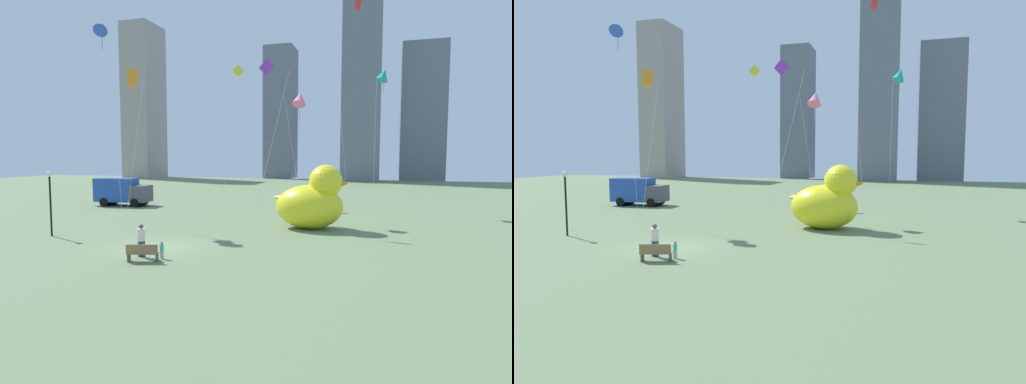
% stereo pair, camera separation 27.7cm
% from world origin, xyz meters
% --- Properties ---
extents(ground_plane, '(140.00, 140.00, 0.00)m').
position_xyz_m(ground_plane, '(0.00, 0.00, 0.00)').
color(ground_plane, '#697D55').
extents(park_bench, '(1.62, 0.88, 0.90)m').
position_xyz_m(park_bench, '(1.01, -3.06, 0.47)').
color(park_bench, olive).
rests_on(park_bench, ground).
extents(person_adult, '(0.42, 0.42, 1.72)m').
position_xyz_m(person_adult, '(0.39, -2.13, 0.95)').
color(person_adult, '#38476B').
rests_on(person_adult, ground).
extents(person_child, '(0.22, 0.22, 0.88)m').
position_xyz_m(person_child, '(1.60, -2.20, 0.48)').
color(person_child, silver).
rests_on(person_child, ground).
extents(giant_inflatable_duck, '(5.53, 3.55, 4.59)m').
position_xyz_m(giant_inflatable_duck, '(7.51, 8.76, 1.95)').
color(giant_inflatable_duck, yellow).
rests_on(giant_inflatable_duck, ground).
extents(lamppost, '(0.38, 0.38, 4.23)m').
position_xyz_m(lamppost, '(-8.27, 1.18, 2.99)').
color(lamppost, black).
rests_on(lamppost, ground).
extents(box_truck, '(5.74, 2.75, 2.85)m').
position_xyz_m(box_truck, '(-13.55, 16.93, 1.44)').
color(box_truck, '#264CA5').
rests_on(box_truck, ground).
extents(city_skyline, '(67.62, 18.01, 36.02)m').
position_xyz_m(city_skyline, '(-3.90, 70.23, 16.02)').
color(city_skyline, '#9E938C').
rests_on(city_skyline, ground).
extents(kite_teal, '(1.79, 1.76, 13.35)m').
position_xyz_m(kite_teal, '(12.15, 20.64, 12.62)').
color(kite_teal, silver).
rests_on(kite_teal, ground).
extents(kite_blue, '(1.87, 2.01, 15.99)m').
position_xyz_m(kite_blue, '(-9.04, 8.14, 15.17)').
color(kite_blue, silver).
rests_on(kite_blue, ground).
extents(kite_pink, '(1.69, 1.87, 10.47)m').
position_xyz_m(kite_pink, '(5.82, 12.61, 9.71)').
color(kite_pink, silver).
rests_on(kite_pink, ground).
extents(kite_yellow, '(2.26, 2.26, 14.79)m').
position_xyz_m(kite_yellow, '(-2.77, 22.46, 13.40)').
color(kite_yellow, silver).
rests_on(kite_yellow, ground).
extents(kite_orange, '(1.43, 1.48, 11.28)m').
position_xyz_m(kite_orange, '(-4.81, 5.59, 10.62)').
color(kite_orange, silver).
rests_on(kite_orange, ground).
extents(kite_purple, '(2.87, 1.63, 12.25)m').
position_xyz_m(kite_purple, '(4.01, 9.43, 11.08)').
color(kite_purple, silver).
rests_on(kite_purple, ground).
extents(kite_red, '(2.97, 3.04, 21.31)m').
position_xyz_m(kite_red, '(9.44, 24.75, 20.44)').
color(kite_red, silver).
rests_on(kite_red, ground).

